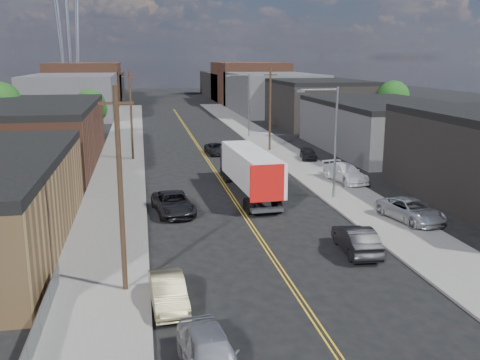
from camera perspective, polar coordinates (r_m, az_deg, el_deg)
name	(u,v)px	position (r m, az deg, el deg)	size (l,w,h in m)	color
ground	(193,139)	(76.10, -5.00, 4.41)	(260.00, 260.00, 0.00)	black
centerline	(206,158)	(61.38, -3.64, 2.39)	(0.32, 120.00, 0.01)	gold
sidewalk_left	(121,160)	(61.01, -12.54, 2.10)	(5.00, 140.00, 0.15)	slate
sidewalk_right	(286,154)	(63.18, 4.95, 2.73)	(5.00, 140.00, 0.15)	slate
warehouse_brown	(37,134)	(60.46, -20.82, 4.57)	(12.00, 26.00, 6.60)	#512F20
industrial_right_b	(383,126)	(68.01, 15.03, 5.60)	(14.00, 24.00, 6.10)	#39383B
industrial_right_c	(316,103)	(91.97, 8.11, 8.19)	(14.00, 22.00, 7.60)	black
skyline_left_a	(74,95)	(110.92, -17.31, 8.63)	(16.00, 30.00, 8.00)	#39383B
skyline_right_a	(272,93)	(113.45, 3.43, 9.27)	(16.00, 30.00, 8.00)	#39383B
skyline_left_b	(86,84)	(135.69, -16.14, 9.81)	(16.00, 26.00, 10.00)	#512F20
skyline_right_b	(249,83)	(137.77, 0.92, 10.35)	(16.00, 26.00, 10.00)	#512F20
skyline_left_c	(93,86)	(155.66, -15.41, 9.64)	(16.00, 40.00, 7.00)	black
skyline_right_c	(235,85)	(157.47, -0.54, 10.13)	(16.00, 40.00, 7.00)	black
streetlight_near	(331,134)	(42.95, 9.69, 4.87)	(3.39, 0.25, 9.00)	gray
streetlight_far	(246,100)	(76.59, 0.65, 8.53)	(3.39, 0.25, 9.00)	gray
utility_pole_left_near	(121,190)	(25.69, -12.63, -1.07)	(1.60, 0.26, 10.00)	black
utility_pole_left_far	(131,114)	(60.25, -11.53, 6.89)	(1.60, 0.26, 10.00)	black
utility_pole_right	(270,109)	(65.05, 3.22, 7.56)	(1.60, 0.26, 10.00)	black
chainlink_fence	(27,358)	(21.70, -21.75, -17.19)	(0.05, 16.00, 1.22)	slate
tree_left_mid	(1,106)	(72.16, -24.12, 7.27)	(5.10, 5.04, 8.37)	black
tree_left_far	(91,107)	(77.52, -15.62, 7.55)	(4.35, 4.20, 6.97)	black
tree_right_far	(393,99)	(83.85, 16.05, 8.31)	(4.85, 4.76, 7.91)	black
semi_truck	(247,167)	(44.93, 0.79, 1.34)	(3.06, 14.79, 3.84)	silver
car_left_a	(210,353)	(20.29, -3.22, -17.96)	(1.90, 4.71, 1.61)	#A6A7AB
car_left_b	(168,292)	(25.24, -7.67, -11.77)	(1.51, 4.34, 1.43)	#8F865D
car_left_c	(173,203)	(39.52, -7.13, -2.48)	(2.58, 5.60, 1.56)	black
car_right_oncoming	(356,239)	(32.22, 12.28, -6.22)	(1.71, 4.90, 1.61)	black
car_right_lot_a	(411,210)	(38.85, 17.77, -3.09)	(2.50, 5.42, 1.51)	#B8BBBE
car_right_lot_b	(345,173)	(49.64, 11.17, 0.76)	(2.25, 5.53, 1.61)	white
car_right_lot_c	(308,153)	(60.01, 7.27, 2.86)	(1.58, 3.92, 1.33)	black
car_ahead_truck	(216,149)	(63.46, -2.53, 3.33)	(2.13, 4.63, 1.29)	black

